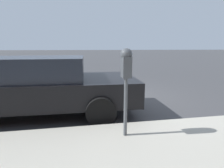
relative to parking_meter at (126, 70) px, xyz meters
name	(u,v)px	position (x,y,z in m)	size (l,w,h in m)	color
ground_plane	(119,98)	(2.69, -0.47, -1.28)	(220.00, 220.00, 0.00)	#424244
parking_meter	(126,70)	(0.00, 0.00, 0.00)	(0.21, 0.19, 1.48)	#4C5156
car_black	(32,84)	(1.73, 1.91, -0.53)	(2.21, 4.99, 1.42)	black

